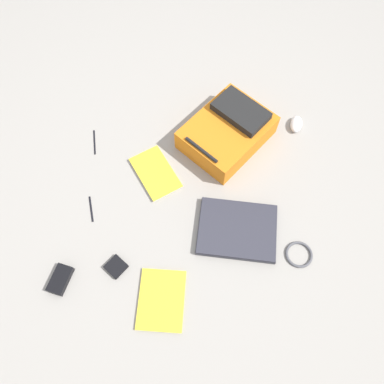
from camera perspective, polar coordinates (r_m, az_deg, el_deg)
The scene contains 11 objects.
ground_plane at distance 1.84m, azimuth -0.85°, elevation -0.55°, with size 4.08×4.08×0.00m, color gray.
backpack at distance 1.94m, azimuth 5.39°, elevation 9.05°, with size 0.51×0.53×0.16m.
laptop at distance 1.77m, azimuth 6.75°, elevation -5.56°, with size 0.36×0.28×0.03m.
book_blue at distance 1.69m, azimuth -4.56°, elevation -15.70°, with size 0.20×0.26×0.01m.
book_comic at distance 1.89m, azimuth -5.46°, elevation 2.83°, with size 0.29×0.31×0.02m.
computer_mouse at distance 2.09m, azimuth 15.26°, elevation 9.73°, with size 0.06×0.10×0.04m, color silver.
cable_coil at distance 1.79m, azimuth 15.63°, elevation -8.94°, with size 0.12×0.12×0.01m, color #4C4C51.
power_brick at distance 1.78m, azimuth -19.01°, elevation -12.19°, with size 0.07×0.12×0.03m, color black.
pen_black at distance 1.86m, azimuth -14.81°, elevation -2.43°, with size 0.01×0.01×0.13m, color black.
pen_blue at distance 2.04m, azimuth -14.33°, elevation 7.24°, with size 0.01×0.01×0.15m, color black.
earbud_pouch at distance 1.74m, azimuth -11.24°, elevation -10.84°, with size 0.08×0.08×0.02m, color black.
Camera 1 is at (0.10, -0.77, 1.67)m, focal length 35.83 mm.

